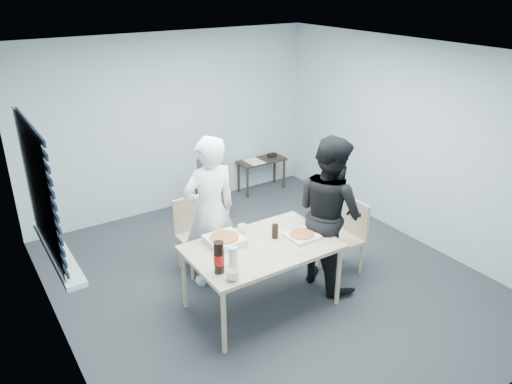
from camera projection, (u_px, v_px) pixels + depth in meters
room at (44, 199)px, 4.51m from camera, size 5.00×5.00×5.00m
dining_table at (262, 251)px, 5.16m from camera, size 1.53×0.97×0.74m
chair_far at (194, 229)px, 5.96m from camera, size 0.42×0.42×0.89m
chair_right at (348, 232)px, 5.90m from camera, size 0.42×0.42×0.89m
person_white at (210, 212)px, 5.53m from camera, size 0.65×0.42×1.77m
person_black at (329, 212)px, 5.53m from camera, size 0.47×0.86×1.77m
side_table at (262, 164)px, 8.16m from camera, size 0.80×0.35×0.53m
stool at (211, 195)px, 7.08m from camera, size 0.39×0.39×0.54m
backpack at (211, 174)px, 6.94m from camera, size 0.32×0.24×0.45m
pizza_box_a at (225, 240)px, 5.16m from camera, size 0.35×0.35×0.09m
pizza_box_b at (302, 235)px, 5.30m from camera, size 0.31×0.31×0.04m
mug_a at (233, 275)px, 4.55m from camera, size 0.17×0.17×0.10m
mug_b at (242, 229)px, 5.38m from camera, size 0.10×0.10×0.09m
cola_glass at (275, 231)px, 5.26m from camera, size 0.09×0.09×0.15m
soda_bottle at (219, 258)px, 4.62m from camera, size 0.10×0.10×0.32m
plastic_cups at (233, 256)px, 4.75m from camera, size 0.11×0.11×0.20m
rubber_band at (299, 255)px, 4.97m from camera, size 0.06×0.06×0.00m
papers at (254, 161)px, 8.04m from camera, size 0.32×0.38×0.01m
black_box at (272, 155)px, 8.24m from camera, size 0.14×0.10×0.06m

